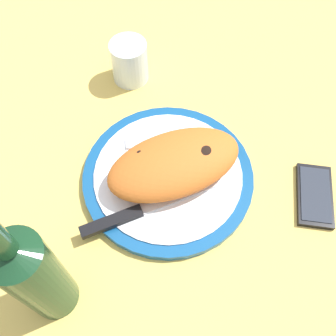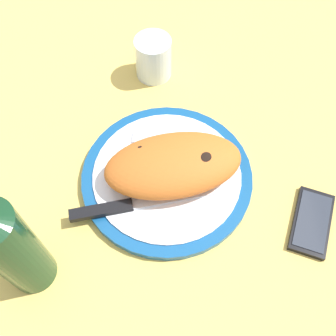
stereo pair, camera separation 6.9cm
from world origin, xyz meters
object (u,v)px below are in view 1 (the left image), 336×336
calzone (175,165)px  knife (130,215)px  fork (161,141)px  wine_bottle (35,276)px  plate (168,176)px  water_glass (130,64)px  smartphone (315,195)px

calzone → knife: bearing=35.4°
fork → wine_bottle: (21.35, 24.10, 9.80)cm
plate → calzone: size_ratio=1.19×
water_glass → wine_bottle: size_ratio=0.30×
plate → knife: 10.45cm
calzone → fork: size_ratio=1.58×
smartphone → wine_bottle: size_ratio=0.45×
smartphone → knife: bearing=-3.8°
knife → smartphone: (-32.57, 2.14, -1.79)cm
water_glass → calzone: bearing=98.2°
plate → calzone: 4.22cm
plate → smartphone: 26.24cm
smartphone → calzone: bearing=-19.9°
knife → water_glass: water_glass is taller
calzone → knife: 11.33cm
wine_bottle → calzone: bearing=-143.4°
calzone → fork: (1.07, -7.44, -2.89)cm
plate → knife: bearing=40.5°
calzone → fork: calzone is taller
fork → smartphone: bearing=147.1°
knife → water_glass: size_ratio=2.79×
fork → water_glass: size_ratio=1.84×
plate → smartphone: size_ratio=2.28×
plate → smartphone: (-24.70, 8.86, -0.33)cm
smartphone → wine_bottle: 48.07cm
plate → fork: fork is taller
fork → water_glass: 19.14cm
fork → wine_bottle: 33.66cm
water_glass → wine_bottle: wine_bottle is taller
calzone → knife: size_ratio=1.04×
calzone → wine_bottle: size_ratio=0.87×
fork → smartphone: size_ratio=1.22×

